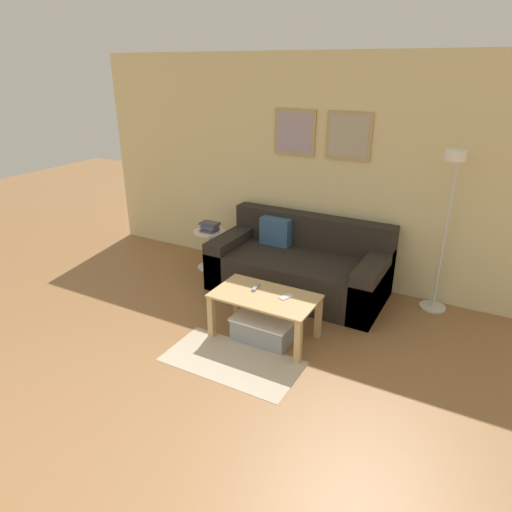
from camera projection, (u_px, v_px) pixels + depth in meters
The scene contains 11 objects.
ground_plane at pixel (36, 504), 2.70m from camera, with size 16.00×16.00×0.00m, color olive.
wall_back at pixel (302, 170), 5.28m from camera, with size 5.60×0.09×2.55m.
area_rug at pixel (232, 361), 4.01m from camera, with size 1.20×0.62×0.01m, color #C1B299.
couch at pixel (299, 267), 5.17m from camera, with size 1.93×0.94×0.82m.
coffee_table at pixel (265, 303), 4.24m from camera, with size 0.97×0.54×0.44m.
storage_bin at pixel (264, 328), 4.30m from camera, with size 0.57×0.37×0.23m.
floor_lamp at pixel (447, 215), 4.37m from camera, with size 0.27×0.49×1.71m.
side_table at pixel (210, 246), 5.75m from camera, with size 0.39×0.39×0.49m.
book_stack at pixel (210, 227), 5.65m from camera, with size 0.23×0.19×0.11m.
remote_control at pixel (256, 287), 4.34m from camera, with size 0.04×0.15×0.02m, color #99999E.
cell_phone at pixel (286, 297), 4.17m from camera, with size 0.07×0.14×0.01m, color silver.
Camera 1 is at (2.07, -1.05, 2.41)m, focal length 32.00 mm.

